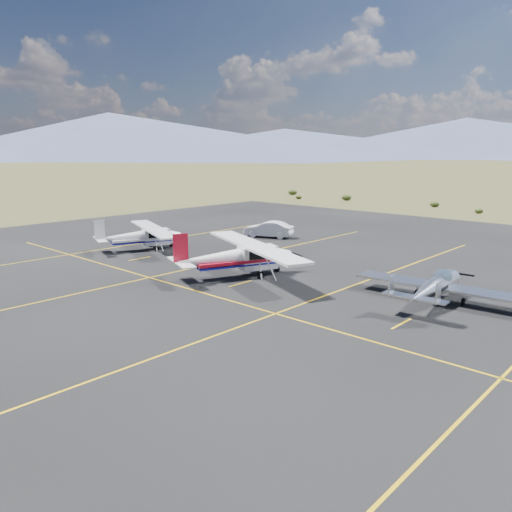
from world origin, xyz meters
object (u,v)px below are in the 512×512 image
aircraft_low_wing (437,286)px  aircraft_plain (141,236)px  aircraft_cessna (237,256)px  sedan (268,229)px

aircraft_low_wing → aircraft_plain: (-2.27, 24.63, 0.21)m
aircraft_low_wing → aircraft_cessna: 12.65m
aircraft_low_wing → sedan: bearing=60.8°
aircraft_cessna → sedan: (12.99, 8.68, -0.62)m
aircraft_low_wing → sedan: (9.74, 20.90, -0.23)m
aircraft_low_wing → aircraft_cessna: bearing=100.7°
aircraft_plain → sedan: 12.59m
aircraft_low_wing → sedan: aircraft_low_wing is taller
sedan → aircraft_cessna: bearing=10.7°
aircraft_plain → sedan: size_ratio=2.25×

